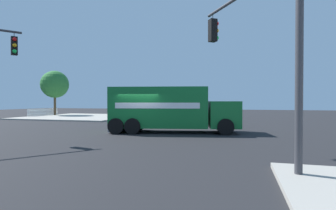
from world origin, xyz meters
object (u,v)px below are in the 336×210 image
pedestrian_near_corner (111,108)px  shade_tree_near (55,84)px  delivery_truck (169,109)px  pickup_black (202,115)px  traffic_light_primary (259,38)px

pedestrian_near_corner → shade_tree_near: size_ratio=0.26×
delivery_truck → pickup_black: 8.04m
delivery_truck → pedestrian_near_corner: 20.67m
delivery_truck → shade_tree_near: size_ratio=1.41×
pickup_black → shade_tree_near: (-6.00, -21.36, 3.65)m
pedestrian_near_corner → pickup_black: bearing=59.3°
traffic_light_primary → pedestrian_near_corner: size_ratio=3.65×
shade_tree_near → pickup_black: bearing=74.3°
delivery_truck → traffic_light_primary: bearing=33.5°
pickup_black → pedestrian_near_corner: size_ratio=3.29×
delivery_truck → pickup_black: delivery_truck is taller
pickup_black → shade_tree_near: shade_tree_near is taller
delivery_truck → pedestrian_near_corner: delivery_truck is taller
shade_tree_near → pedestrian_near_corner: bearing=106.7°
pedestrian_near_corner → shade_tree_near: bearing=-73.3°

